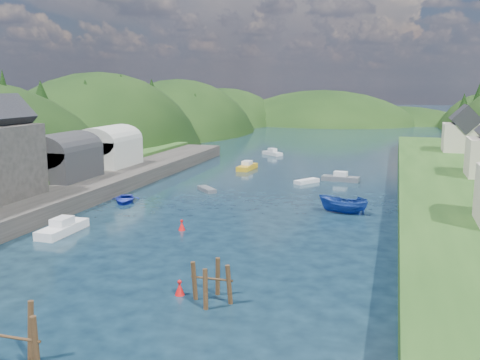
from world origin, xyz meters
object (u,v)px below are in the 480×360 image
(piling_cluster_far, at_px, (212,286))
(channel_buoy_near, at_px, (180,288))
(piling_cluster_near, at_px, (12,348))
(channel_buoy_far, at_px, (182,226))

(piling_cluster_far, relative_size, channel_buoy_near, 3.01)
(piling_cluster_near, bearing_deg, channel_buoy_far, 94.42)
(piling_cluster_far, xyz_separation_m, channel_buoy_near, (-2.54, 0.46, -0.61))
(piling_cluster_near, bearing_deg, piling_cluster_far, 59.78)
(channel_buoy_near, height_order, channel_buoy_far, same)
(channel_buoy_near, distance_m, channel_buoy_far, 16.72)
(channel_buoy_near, relative_size, channel_buoy_far, 1.00)
(channel_buoy_near, bearing_deg, channel_buoy_far, 111.92)
(channel_buoy_far, bearing_deg, piling_cluster_near, -85.58)
(piling_cluster_far, xyz_separation_m, channel_buoy_far, (-8.78, 15.97, -0.61))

